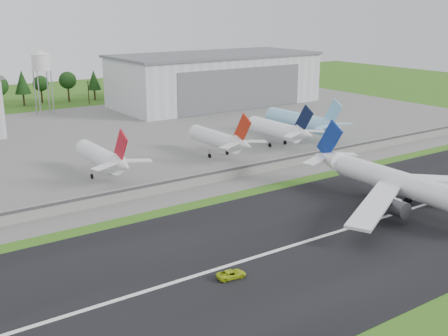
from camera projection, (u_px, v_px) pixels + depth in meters
ground at (365, 251)px, 112.83m from camera, size 600.00×600.00×0.00m
runway at (329, 235)px, 120.70m from camera, size 320.00×60.00×0.10m
runway_centerline at (329, 234)px, 120.69m from camera, size 220.00×1.00×0.02m
apron at (115, 140)px, 207.45m from camera, size 320.00×150.00×0.10m
blast_fence at (213, 177)px, 155.70m from camera, size 240.00×0.61×3.50m
hangar_east at (215, 79)px, 280.62m from camera, size 102.00×47.00×25.20m
water_tower at (41, 60)px, 249.21m from camera, size 8.40×8.40×29.40m
utility_poles at (46, 109)px, 270.56m from camera, size 230.00×3.00×12.00m
treeline at (36, 105)px, 282.39m from camera, size 320.00×16.00×22.00m
main_airliner at (411, 192)px, 133.51m from camera, size 57.25×59.17×18.17m
ground_vehicle at (231, 274)px, 101.06m from camera, size 5.75×3.27×1.51m
parked_jet_red_a at (104, 158)px, 159.10m from camera, size 7.36×31.29×16.52m
parked_jet_red_b at (221, 140)px, 181.21m from camera, size 7.36×31.29×16.47m
parked_jet_navy at (281, 130)px, 195.06m from camera, size 7.36×31.29×16.63m
parked_jet_skyblue at (304, 122)px, 207.42m from camera, size 7.36×37.29×16.99m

